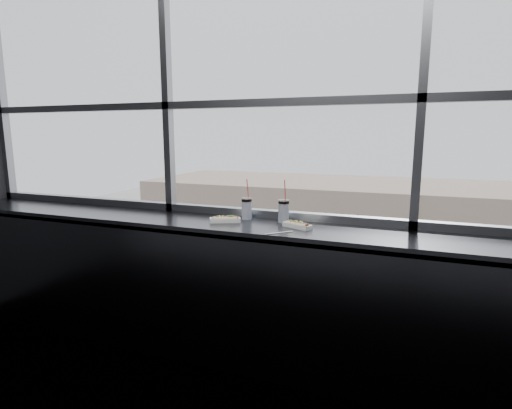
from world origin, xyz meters
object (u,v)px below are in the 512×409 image
(soda_cup_right, at_px, (284,210))
(car_near_a, at_px, (118,320))
(car_near_c, at_px, (409,377))
(soda_cup_left, at_px, (247,207))
(car_far_a, at_px, (232,284))
(hotdog_tray_left, at_px, (225,219))
(tree_center, at_px, (388,265))
(car_far_b, at_px, (448,319))
(tree_left, at_px, (273,249))
(wrapper, at_px, (218,219))
(pedestrian_a, at_px, (309,274))
(pedestrian_c, at_px, (466,295))
(car_near_d, at_px, (496,395))
(hotdog_tray_right, at_px, (297,225))
(car_near_b, at_px, (242,347))
(loose_straw, at_px, (279,233))

(soda_cup_right, xyz_separation_m, car_near_a, (-15.79, 16.13, -11.05))
(soda_cup_right, bearing_deg, car_near_c, 84.64)
(soda_cup_left, bearing_deg, car_far_a, 114.81)
(hotdog_tray_left, bearing_deg, soda_cup_left, 32.20)
(car_near_a, bearing_deg, tree_center, -51.47)
(hotdog_tray_left, relative_size, car_far_b, 0.04)
(car_far_b, bearing_deg, tree_left, 80.01)
(car_far_b, distance_m, car_far_a, 15.31)
(wrapper, bearing_deg, tree_center, 89.37)
(soda_cup_right, bearing_deg, wrapper, -164.14)
(soda_cup_right, height_order, pedestrian_a, soda_cup_right)
(wrapper, height_order, car_near_a, wrapper)
(soda_cup_left, relative_size, pedestrian_c, 0.14)
(car_far_b, xyz_separation_m, pedestrian_c, (1.47, 4.33, 0.19))
(car_far_a, bearing_deg, car_near_d, -123.04)
(car_near_d, relative_size, pedestrian_a, 3.53)
(hotdog_tray_right, bearing_deg, wrapper, -157.36)
(car_near_b, height_order, tree_center, tree_center)
(car_far_a, height_order, tree_left, tree_left)
(car_far_b, relative_size, car_near_d, 0.83)
(car_far_a, xyz_separation_m, tree_left, (2.02, 4.00, 2.00))
(loose_straw, bearing_deg, pedestrian_c, 34.77)
(pedestrian_c, bearing_deg, tree_center, -176.54)
(pedestrian_a, bearing_deg, wrapper, 101.63)
(tree_left, bearing_deg, wrapper, -72.42)
(car_near_c, bearing_deg, car_near_d, -97.11)
(soda_cup_left, xyz_separation_m, car_far_a, (-11.15, 24.12, -10.99))
(wrapper, bearing_deg, car_near_b, 112.69)
(car_far_b, xyz_separation_m, car_near_b, (-11.13, -8.00, -0.00))
(pedestrian_c, bearing_deg, car_far_b, -108.77)
(tree_center, bearing_deg, car_near_b, -120.64)
(soda_cup_left, distance_m, loose_straw, 0.53)
(pedestrian_c, bearing_deg, wrapper, -101.48)
(loose_straw, bearing_deg, car_far_a, 70.32)
(pedestrian_c, bearing_deg, car_near_c, -107.17)
(car_near_d, bearing_deg, car_near_b, 90.60)
(tree_left, bearing_deg, car_far_b, -16.75)
(hotdog_tray_right, height_order, soda_cup_left, soda_cup_left)
(car_far_b, bearing_deg, tree_center, 51.94)
(hotdog_tray_left, distance_m, hotdog_tray_right, 0.56)
(tree_left, bearing_deg, pedestrian_a, 18.03)
(car_far_b, bearing_deg, car_far_a, 96.76)
(car_near_a, distance_m, pedestrian_c, 24.45)
(car_near_c, height_order, pedestrian_a, car_near_c)
(soda_cup_right, bearing_deg, soda_cup_left, 178.81)
(car_near_b, xyz_separation_m, tree_left, (-2.16, 12.00, 2.21))
(hotdog_tray_right, height_order, car_far_a, hotdog_tray_right)
(car_far_a, distance_m, pedestrian_c, 17.33)
(soda_cup_left, bearing_deg, loose_straw, -42.96)
(wrapper, height_order, tree_center, wrapper)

